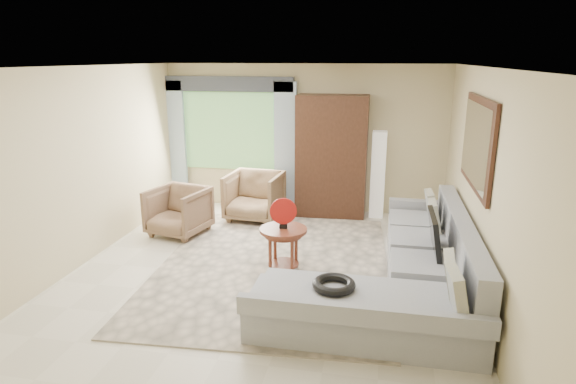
% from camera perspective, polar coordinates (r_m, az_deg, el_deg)
% --- Properties ---
extents(ground, '(6.00, 6.00, 0.00)m').
position_cam_1_polar(ground, '(6.22, -2.93, -10.10)').
color(ground, silver).
rests_on(ground, ground).
extents(area_rug, '(3.23, 4.17, 0.02)m').
position_cam_1_polar(area_rug, '(6.53, -1.66, -8.66)').
color(area_rug, '#C2AF99').
rests_on(area_rug, ground).
extents(sectional_sofa, '(2.30, 3.46, 0.90)m').
position_cam_1_polar(sectional_sofa, '(5.79, 14.20, -9.53)').
color(sectional_sofa, '#97999F').
rests_on(sectional_sofa, ground).
extents(tv_screen, '(0.14, 0.74, 0.48)m').
position_cam_1_polar(tv_screen, '(5.88, 16.99, -4.75)').
color(tv_screen, black).
rests_on(tv_screen, sectional_sofa).
extents(garden_hose, '(0.43, 0.43, 0.09)m').
position_cam_1_polar(garden_hose, '(4.84, 5.46, -10.86)').
color(garden_hose, black).
rests_on(garden_hose, sectional_sofa).
extents(coffee_table, '(0.61, 0.61, 0.61)m').
position_cam_1_polar(coffee_table, '(6.23, -0.55, -6.83)').
color(coffee_table, '#522116').
rests_on(coffee_table, ground).
extents(red_disc, '(0.34, 0.10, 0.34)m').
position_cam_1_polar(red_disc, '(6.05, -0.57, -2.29)').
color(red_disc, '#A31510').
rests_on(red_disc, coffee_table).
extents(armchair_left, '(0.97, 0.99, 0.75)m').
position_cam_1_polar(armchair_left, '(7.73, -12.85, -2.23)').
color(armchair_left, brown).
rests_on(armchair_left, ground).
extents(armchair_right, '(0.95, 0.97, 0.82)m').
position_cam_1_polar(armchair_right, '(8.24, -4.01, -0.49)').
color(armchair_right, '#876849').
rests_on(armchair_right, ground).
extents(potted_plant, '(0.54, 0.50, 0.48)m').
position_cam_1_polar(potted_plant, '(9.06, -13.59, -0.53)').
color(potted_plant, '#999999').
rests_on(potted_plant, ground).
extents(armoire, '(1.20, 0.55, 2.10)m').
position_cam_1_polar(armoire, '(8.35, 5.20, 4.21)').
color(armoire, black).
rests_on(armoire, ground).
extents(floor_lamp, '(0.24, 0.24, 1.50)m').
position_cam_1_polar(floor_lamp, '(8.43, 10.61, 2.03)').
color(floor_lamp, silver).
rests_on(floor_lamp, ground).
extents(window, '(1.80, 0.04, 1.40)m').
position_cam_1_polar(window, '(8.93, -6.88, 7.19)').
color(window, '#669E59').
rests_on(window, wall_back).
extents(curtain_left, '(0.40, 0.08, 2.30)m').
position_cam_1_polar(curtain_left, '(9.26, -13.22, 5.62)').
color(curtain_left, '#9EB7CC').
rests_on(curtain_left, ground).
extents(curtain_right, '(0.40, 0.08, 2.30)m').
position_cam_1_polar(curtain_right, '(8.62, -0.32, 5.31)').
color(curtain_right, '#9EB7CC').
rests_on(curtain_right, ground).
extents(valance, '(2.40, 0.12, 0.26)m').
position_cam_1_polar(valance, '(8.78, -7.20, 12.61)').
color(valance, '#1E232D').
rests_on(valance, wall_back).
extents(wall_mirror, '(0.05, 1.70, 1.05)m').
position_cam_1_polar(wall_mirror, '(5.95, 21.50, 5.38)').
color(wall_mirror, black).
rests_on(wall_mirror, wall_right).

